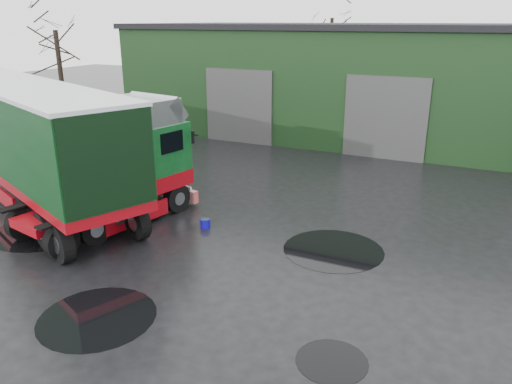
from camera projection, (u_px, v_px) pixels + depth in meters
ground at (197, 270)px, 13.74m from camera, size 100.00×100.00×0.00m
warehouse at (409, 81)px, 28.89m from camera, size 32.40×12.40×6.30m
hero_tractor at (100, 166)px, 16.13m from camera, size 4.02×6.97×4.07m
trailer_left at (25, 142)px, 18.50m from camera, size 14.31×8.18×4.44m
wash_bucket at (205, 223)px, 16.47m from camera, size 0.40×0.40×0.30m
tree_left at (59, 60)px, 29.55m from camera, size 4.40×4.40×8.50m
tree_back_a at (331, 43)px, 40.16m from camera, size 4.40×4.40×9.50m
puddle_0 at (97, 317)px, 11.55m from camera, size 2.71×2.71×0.01m
puddle_1 at (333, 250)px, 14.92m from camera, size 3.00×3.00×0.01m
puddle_2 at (45, 231)px, 16.26m from camera, size 3.28×3.28×0.01m
puddle_3 at (332, 361)px, 10.06m from camera, size 1.47×1.47×0.01m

